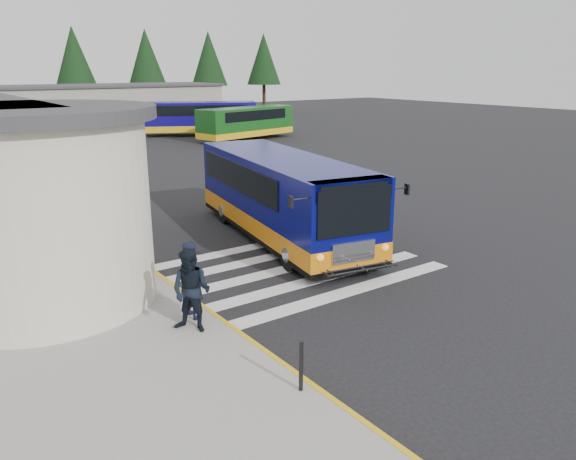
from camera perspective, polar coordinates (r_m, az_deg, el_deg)
ground at (r=17.77m, az=-0.06°, el=-2.87°), size 140.00×140.00×0.00m
curb_strip at (r=19.43m, az=-16.88°, el=-1.67°), size 0.12×34.00×0.16m
crosswalk at (r=16.89m, az=0.14°, el=-3.90°), size 8.00×5.35×0.01m
depot_building at (r=57.97m, az=-20.22°, el=11.60°), size 26.40×8.40×4.20m
tree_line at (r=65.66m, az=-22.40°, el=15.91°), size 58.40×4.40×10.00m
transit_bus at (r=19.49m, az=-0.59°, el=3.08°), size 4.83×10.52×2.89m
pedestrian_a at (r=13.23m, az=-9.72°, el=-4.99°), size 0.46×0.69×1.86m
pedestrian_b at (r=12.55m, az=-9.79°, el=-6.11°), size 1.13×1.17×1.89m
bollard at (r=10.39m, az=1.33°, el=-13.67°), size 0.08×0.08×0.97m
far_bus_a at (r=50.84m, az=-8.91°, el=11.31°), size 9.81×6.75×2.48m
far_bus_b at (r=47.24m, az=-4.26°, el=10.93°), size 9.16×4.34×2.28m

